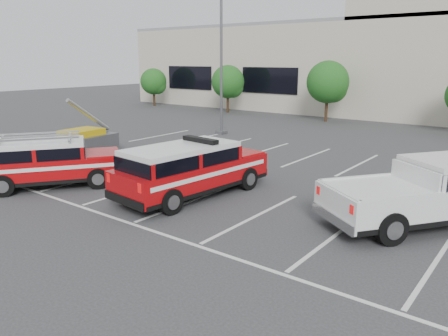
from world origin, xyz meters
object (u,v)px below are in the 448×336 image
object	(u,v)px
light_pole_left	(221,55)
fire_chief_suv	(191,173)
ladder_suv	(49,166)
white_pickup	(430,198)
tree_mid_left	(329,84)
tree_left	(229,83)
tree_far_left	(154,82)
convention_building	(430,62)
utility_rig	(80,143)

from	to	relation	value
light_pole_left	fire_chief_suv	xyz separation A→B (m)	(7.56, -11.57, -4.32)
ladder_suv	white_pickup	bearing A→B (deg)	55.31
tree_mid_left	light_pole_left	size ratio (longest dim) A/B	0.47
tree_left	fire_chief_suv	size ratio (longest dim) A/B	0.71
light_pole_left	white_pickup	xyz separation A→B (m)	(15.27, -9.20, -4.38)
tree_far_left	tree_left	distance (m)	10.00
tree_mid_left	fire_chief_suv	size ratio (longest dim) A/B	0.78
tree_left	white_pickup	distance (m)	29.43
light_pole_left	ladder_suv	size ratio (longest dim) A/B	1.86
convention_building	white_pickup	xyz separation A→B (m)	(7.09, -29.06, -3.92)
convention_building	tree_left	size ratio (longest dim) A/B	13.58
tree_far_left	tree_left	world-z (taller)	tree_left
fire_chief_suv	tree_mid_left	bearing A→B (deg)	107.75
tree_mid_left	utility_rig	size ratio (longest dim) A/B	1.29
fire_chief_suv	ladder_suv	distance (m)	5.86
convention_building	ladder_suv	distance (m)	34.64
convention_building	tree_left	world-z (taller)	convention_building
tree_far_left	utility_rig	xyz separation A→B (m)	(14.93, -19.76, -1.90)
convention_building	tree_mid_left	world-z (taller)	convention_building
tree_left	light_pole_left	world-z (taller)	light_pole_left
light_pole_left	white_pickup	size ratio (longest dim) A/B	1.54
ladder_suv	utility_rig	xyz separation A→B (m)	(-4.23, 4.33, -0.23)
convention_building	tree_mid_left	xyz separation A→B (m)	(-5.09, -9.82, -1.68)
tree_left	convention_building	bearing A→B (deg)	33.05
convention_building	ladder_suv	xyz separation A→B (m)	(-5.93, -33.91, -3.89)
convention_building	ladder_suv	size ratio (longest dim) A/B	10.88
tree_far_left	ladder_suv	distance (m)	30.82
convention_building	fire_chief_suv	distance (m)	31.67
tree_far_left	fire_chief_suv	world-z (taller)	tree_far_left
tree_mid_left	ladder_suv	distance (m)	24.21
tree_left	tree_mid_left	xyz separation A→B (m)	(10.00, 0.00, 0.27)
convention_building	tree_left	xyz separation A→B (m)	(-15.09, -9.82, -1.95)
white_pickup	ladder_suv	xyz separation A→B (m)	(-13.02, -4.85, 0.03)
light_pole_left	ladder_suv	xyz separation A→B (m)	(2.25, -14.04, -4.35)
utility_rig	white_pickup	bearing A→B (deg)	-3.60
convention_building	utility_rig	world-z (taller)	convention_building
fire_chief_suv	white_pickup	distance (m)	8.06
tree_far_left	light_pole_left	bearing A→B (deg)	-30.71
convention_building	tree_far_left	world-z (taller)	convention_building
convention_building	tree_mid_left	distance (m)	11.19
tree_left	utility_rig	size ratio (longest dim) A/B	1.18
light_pole_left	ladder_suv	distance (m)	14.87
tree_left	tree_mid_left	size ratio (longest dim) A/B	0.91
tree_far_left	tree_mid_left	world-z (taller)	tree_mid_left
tree_far_left	tree_mid_left	bearing A→B (deg)	0.00
convention_building	light_pole_left	world-z (taller)	convention_building
tree_far_left	light_pole_left	world-z (taller)	light_pole_left
tree_left	white_pickup	world-z (taller)	tree_left
utility_rig	convention_building	bearing A→B (deg)	65.71
tree_far_left	light_pole_left	xyz separation A→B (m)	(16.91, -10.05, 2.68)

